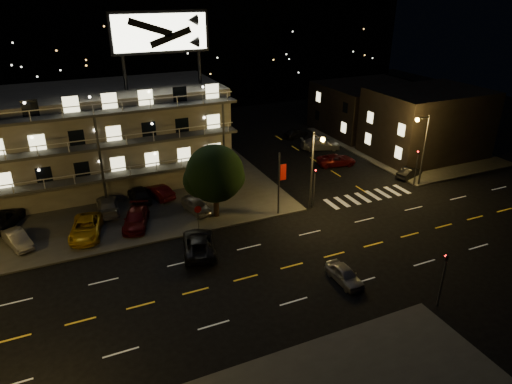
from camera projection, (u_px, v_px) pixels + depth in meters
name	position (u px, v px, depth m)	size (l,w,h in m)	color
ground	(269.00, 272.00, 35.66)	(140.00, 140.00, 0.00)	black
curb_nw	(63.00, 201.00, 46.99)	(44.00, 24.00, 0.15)	#3D3D3A
curb_ne	(401.00, 145.00, 63.38)	(16.00, 24.00, 0.15)	#3D3D3A
motel	(92.00, 137.00, 49.52)	(28.00, 13.80, 18.10)	gray
side_bldg_front	(426.00, 123.00, 58.32)	(14.06, 10.00, 8.50)	black
side_bldg_back	(368.00, 108.00, 68.58)	(14.06, 12.00, 7.00)	black
hill_backdrop	(83.00, 36.00, 85.64)	(120.00, 25.00, 24.00)	black
streetlight_nc	(314.00, 163.00, 43.33)	(0.44, 1.92, 8.00)	#2D2D30
streetlight_ne	(423.00, 143.00, 48.71)	(1.92, 0.44, 8.00)	#2D2D30
signal_nw	(314.00, 183.00, 44.98)	(0.20, 0.27, 4.60)	#2D2D30
signal_sw	(443.00, 275.00, 30.90)	(0.20, 0.27, 4.60)	#2D2D30
signal_ne	(417.00, 164.00, 49.83)	(0.27, 0.20, 4.60)	#2D2D30
banner_north	(280.00, 182.00, 43.09)	(0.83, 0.16, 6.40)	#2D2D30
stop_sign	(198.00, 214.00, 40.93)	(0.91, 0.11, 2.61)	#2D2D30
tree	(214.00, 175.00, 42.19)	(5.65, 5.44, 7.11)	black
lot_car_1	(17.00, 239.00, 38.63)	(1.39, 3.98, 1.31)	gray
lot_car_2	(86.00, 228.00, 40.19)	(2.48, 5.37, 1.49)	gold
lot_car_3	(136.00, 218.00, 41.89)	(2.03, 4.99, 1.45)	#4F0B0D
lot_car_4	(196.00, 205.00, 44.51)	(1.61, 4.00, 1.36)	gray
lot_car_6	(2.00, 219.00, 41.82)	(2.44, 5.28, 1.47)	black
lot_car_7	(108.00, 205.00, 44.39)	(2.05, 5.04, 1.46)	gray
lot_car_8	(138.00, 193.00, 46.77)	(1.81, 4.50, 1.53)	black
lot_car_9	(158.00, 192.00, 47.35)	(1.45, 4.17, 1.37)	#4F0B0D
side_car_0	(409.00, 172.00, 52.76)	(1.29, 3.70, 1.22)	black
side_car_1	(336.00, 160.00, 56.30)	(2.22, 4.82, 1.34)	#4F0B0D
side_car_2	(320.00, 144.00, 61.66)	(2.16, 5.32, 1.54)	gray
side_car_3	(296.00, 133.00, 66.56)	(1.59, 3.96, 1.35)	black
road_car_east	(345.00, 275.00, 34.26)	(1.47, 3.64, 1.24)	gray
road_car_west	(199.00, 244.00, 38.06)	(2.55, 5.52, 1.53)	black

